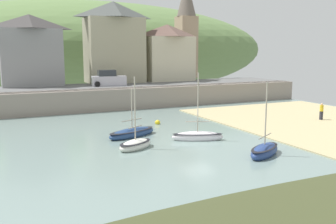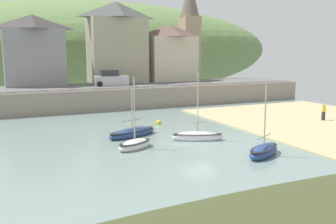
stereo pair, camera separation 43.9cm
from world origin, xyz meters
name	(u,v)px [view 2 (the right image)]	position (x,y,z in m)	size (l,w,h in m)	color
ground	(302,170)	(1.40, -9.56, 0.16)	(48.00, 41.00, 0.61)	gray
quay_seawall	(126,97)	(0.00, 17.50, 1.36)	(48.00, 9.40, 2.40)	gray
hillside_backdrop	(94,50)	(5.39, 55.20, 6.78)	(80.00, 44.00, 19.38)	#628149
waterfront_building_left	(34,50)	(-9.32, 25.20, 6.78)	(7.38, 5.43, 8.63)	gray
waterfront_building_centre	(117,42)	(1.33, 25.20, 7.83)	(7.70, 4.94, 10.68)	#A19B7F
waterfront_building_right	(170,52)	(9.18, 25.20, 6.43)	(7.01, 5.10, 7.92)	beige
church_with_spire	(190,27)	(14.33, 29.20, 10.34)	(3.00, 3.00, 15.37)	tan
fishing_boat_green	(132,133)	(-4.21, 3.02, 0.28)	(4.67, 2.93, 3.98)	navy
rowboat_small_beached	(264,151)	(1.69, -5.83, 0.32)	(3.64, 2.82, 4.99)	navy
dinghy_open_wooden	(197,136)	(-0.14, -0.27, 0.30)	(3.99, 2.39, 5.31)	white
motorboat_with_cabin	(135,144)	(-5.29, -0.64, 0.28)	(3.19, 2.57, 5.18)	silver
parked_car_near_slipway	(111,79)	(-0.90, 20.70, 3.20)	(4.26, 2.13, 1.95)	#B4B2BD
person_on_slipway	(324,111)	(14.68, 1.74, 0.98)	(0.34, 0.34, 1.62)	#282833
mooring_buoy	(159,123)	(-0.36, 6.84, 0.15)	(0.48, 0.48, 0.48)	yellow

